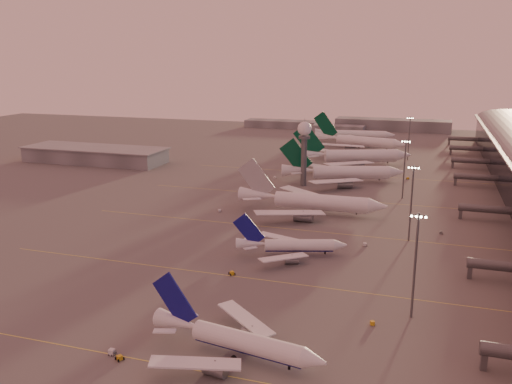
% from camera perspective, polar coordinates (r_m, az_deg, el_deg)
% --- Properties ---
extents(ground, '(700.00, 700.00, 0.00)m').
position_cam_1_polar(ground, '(144.87, -7.88, -9.72)').
color(ground, '#5B5858').
rests_on(ground, ground).
extents(taxiway_markings, '(180.00, 185.25, 0.02)m').
position_cam_1_polar(taxiway_markings, '(186.57, 8.07, -4.21)').
color(taxiway_markings, '#DBCD4D').
rests_on(taxiway_markings, ground).
extents(hangar, '(82.00, 27.00, 8.50)m').
position_cam_1_polar(hangar, '(319.25, -16.59, 3.80)').
color(hangar, slate).
rests_on(hangar, ground).
extents(radar_tower, '(6.40, 6.40, 31.10)m').
position_cam_1_polar(radar_tower, '(247.72, 5.10, 5.41)').
color(radar_tower, '#55575D').
rests_on(radar_tower, ground).
extents(mast_a, '(3.60, 0.56, 25.00)m').
position_cam_1_polar(mast_a, '(126.95, 16.42, -6.99)').
color(mast_a, '#55575D').
rests_on(mast_a, ground).
extents(mast_b, '(3.60, 0.56, 25.00)m').
position_cam_1_polar(mast_b, '(179.54, 16.04, -0.79)').
color(mast_b, '#55575D').
rests_on(mast_b, ground).
extents(mast_c, '(3.60, 0.56, 25.00)m').
position_cam_1_polar(mast_c, '(233.35, 15.35, 2.62)').
color(mast_c, '#55575D').
rests_on(mast_c, ground).
extents(mast_d, '(3.60, 0.56, 25.00)m').
position_cam_1_polar(mast_d, '(322.17, 15.81, 5.64)').
color(mast_d, '#55575D').
rests_on(mast_d, ground).
extents(distant_horizon, '(165.00, 37.50, 9.00)m').
position_cam_1_polar(distant_horizon, '(450.88, 10.62, 6.95)').
color(distant_horizon, slate).
rests_on(distant_horizon, ground).
extents(narrowbody_near, '(38.66, 30.63, 15.18)m').
position_cam_1_polar(narrowbody_near, '(111.27, -2.14, -15.59)').
color(narrowbody_near, white).
rests_on(narrowbody_near, ground).
extents(narrowbody_mid, '(33.10, 26.00, 13.35)m').
position_cam_1_polar(narrowbody_mid, '(163.09, 3.74, -5.81)').
color(narrowbody_mid, white).
rests_on(narrowbody_mid, ground).
extents(widebody_white, '(57.64, 46.20, 20.28)m').
position_cam_1_polar(widebody_white, '(206.38, 5.85, -1.33)').
color(widebody_white, white).
rests_on(widebody_white, ground).
extents(greentail_a, '(56.91, 45.29, 21.28)m').
position_cam_1_polar(greentail_a, '(258.97, 9.12, 1.79)').
color(greentail_a, white).
rests_on(greentail_a, ground).
extents(greentail_b, '(61.89, 49.10, 23.49)m').
position_cam_1_polar(greentail_b, '(300.31, 10.20, 3.52)').
color(greentail_b, white).
rests_on(greentail_b, ground).
extents(greentail_c, '(60.51, 48.33, 22.32)m').
position_cam_1_polar(greentail_c, '(354.76, 10.80, 5.06)').
color(greentail_c, white).
rests_on(greentail_c, ground).
extents(greentail_d, '(56.42, 45.30, 20.54)m').
position_cam_1_polar(greentail_d, '(388.07, 10.36, 5.80)').
color(greentail_d, white).
rests_on(greentail_d, ground).
extents(gsv_truck_a, '(6.07, 2.43, 2.43)m').
position_cam_1_polar(gsv_truck_a, '(116.21, -14.76, -15.74)').
color(gsv_truck_a, silver).
rests_on(gsv_truck_a, ground).
extents(gsv_tug_near, '(3.25, 3.71, 0.91)m').
position_cam_1_polar(gsv_tug_near, '(114.66, -14.15, -16.58)').
color(gsv_tug_near, gold).
rests_on(gsv_tug_near, ground).
extents(gsv_catering_a, '(4.89, 3.33, 3.69)m').
position_cam_1_polar(gsv_catering_a, '(126.04, 12.27, -12.79)').
color(gsv_catering_a, gold).
rests_on(gsv_catering_a, ground).
extents(gsv_tug_mid, '(3.81, 3.89, 0.97)m').
position_cam_1_polar(gsv_tug_mid, '(149.87, -2.55, -8.54)').
color(gsv_tug_mid, gold).
rests_on(gsv_tug_mid, ground).
extents(gsv_truck_b, '(5.75, 3.24, 2.20)m').
position_cam_1_polar(gsv_truck_b, '(174.54, 11.54, -5.27)').
color(gsv_truck_b, silver).
rests_on(gsv_truck_b, ground).
extents(gsv_truck_c, '(4.96, 4.68, 2.03)m').
position_cam_1_polar(gsv_truck_c, '(208.88, -3.76, -1.80)').
color(gsv_truck_c, silver).
rests_on(gsv_truck_c, ground).
extents(gsv_catering_b, '(4.92, 2.73, 3.84)m').
position_cam_1_polar(gsv_catering_b, '(192.87, 18.99, -3.65)').
color(gsv_catering_b, '#5C5F61').
rests_on(gsv_catering_b, ground).
extents(gsv_truck_d, '(2.24, 5.70, 2.29)m').
position_cam_1_polar(gsv_truck_d, '(265.17, 2.02, 1.68)').
color(gsv_truck_d, silver).
rests_on(gsv_truck_d, ground).
extents(gsv_tug_hangar, '(3.17, 1.92, 0.90)m').
position_cam_1_polar(gsv_tug_hangar, '(273.68, 15.68, 1.40)').
color(gsv_tug_hangar, gold).
rests_on(gsv_tug_hangar, ground).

